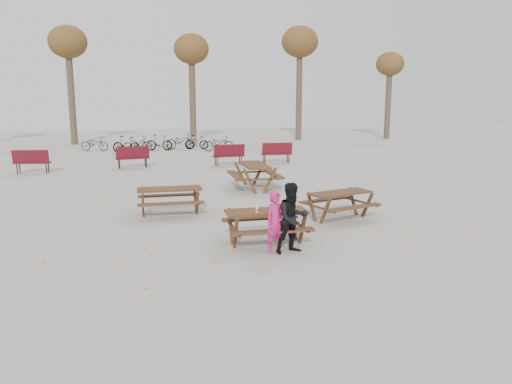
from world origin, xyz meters
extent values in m
plane|color=gray|center=(0.00, 0.00, 0.00)|extent=(80.00, 80.00, 0.00)
cube|color=#321E12|center=(0.00, 0.00, 0.75)|extent=(1.80, 0.70, 0.05)
cube|color=#321E12|center=(0.00, -0.60, 0.45)|extent=(1.80, 0.25, 0.05)
cube|color=#321E12|center=(0.00, 0.60, 0.45)|extent=(1.80, 0.25, 0.05)
cylinder|color=#321E12|center=(-0.75, -0.30, 0.36)|extent=(0.08, 0.08, 0.73)
cylinder|color=#321E12|center=(-0.75, 0.30, 0.36)|extent=(0.08, 0.08, 0.73)
cylinder|color=#321E12|center=(0.75, -0.30, 0.36)|extent=(0.08, 0.08, 0.73)
cylinder|color=#321E12|center=(0.75, 0.30, 0.36)|extent=(0.08, 0.08, 0.73)
cube|color=white|center=(0.35, -0.14, 0.79)|extent=(0.18, 0.11, 0.03)
ellipsoid|color=tan|center=(0.35, -0.14, 0.83)|extent=(0.14, 0.06, 0.05)
cylinder|color=silver|center=(-0.25, -0.17, 0.85)|extent=(0.06, 0.06, 0.15)
cylinder|color=#E55D0C|center=(-0.25, -0.17, 0.83)|extent=(0.07, 0.07, 0.05)
cylinder|color=white|center=(-0.25, -0.17, 0.94)|extent=(0.03, 0.03, 0.02)
imported|color=#C1186B|center=(0.04, -0.63, 0.66)|extent=(0.56, 0.47, 1.32)
imported|color=black|center=(0.39, -0.72, 0.75)|extent=(0.84, 0.72, 1.50)
imported|color=black|center=(-5.32, 20.96, 0.44)|extent=(1.75, 1.08, 0.87)
imported|color=black|center=(-3.43, 19.19, 0.50)|extent=(1.73, 1.07, 1.01)
imported|color=black|center=(-2.83, 19.62, 0.47)|extent=(1.88, 1.22, 0.93)
imported|color=black|center=(-1.52, 20.35, 0.48)|extent=(1.65, 0.83, 0.96)
imported|color=black|center=(-0.17, 20.88, 0.49)|extent=(1.94, 0.96, 0.97)
imported|color=black|center=(0.76, 20.44, 0.44)|extent=(1.53, 0.85, 0.88)
imported|color=black|center=(1.90, 19.01, 0.48)|extent=(1.91, 1.05, 0.95)
cylinder|color=#382B21|center=(-7.00, 25.50, 3.15)|extent=(0.44, 0.44, 6.30)
ellipsoid|color=brown|center=(-7.00, 25.50, 6.75)|extent=(2.52, 2.52, 2.14)
cylinder|color=#382B21|center=(1.00, 24.50, 2.97)|extent=(0.44, 0.44, 5.95)
ellipsoid|color=brown|center=(1.00, 24.50, 6.38)|extent=(2.38, 2.38, 2.02)
cylinder|color=#382B21|center=(9.00, 25.50, 3.32)|extent=(0.44, 0.44, 6.65)
ellipsoid|color=brown|center=(9.00, 25.50, 7.12)|extent=(2.66, 2.66, 2.26)
cylinder|color=#382B21|center=(16.00, 25.00, 2.62)|extent=(0.44, 0.44, 5.25)
ellipsoid|color=brown|center=(16.00, 25.00, 5.62)|extent=(2.10, 2.10, 1.79)
camera|label=1|loc=(-2.67, -10.45, 3.28)|focal=35.00mm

